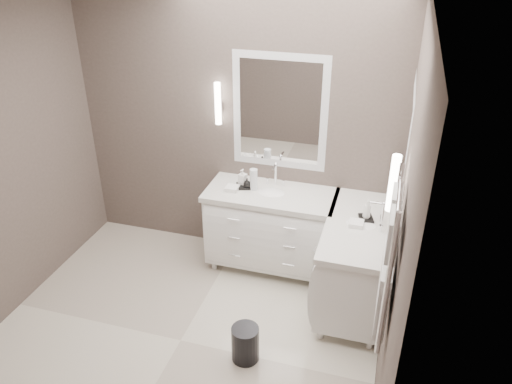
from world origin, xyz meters
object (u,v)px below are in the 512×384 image
(vanity_back, at_px, (271,225))
(towel_ladder, at_px, (388,265))
(vanity_right, at_px, (357,259))
(waste_bin, at_px, (245,343))

(vanity_back, xyz_separation_m, towel_ladder, (1.10, -1.63, 0.91))
(vanity_right, xyz_separation_m, towel_ladder, (0.23, -1.30, 0.91))
(vanity_back, bearing_deg, waste_bin, -84.12)
(vanity_right, relative_size, towel_ladder, 1.38)
(vanity_right, bearing_deg, waste_bin, -128.90)
(vanity_right, distance_m, waste_bin, 1.23)
(vanity_back, xyz_separation_m, vanity_right, (0.88, -0.33, 0.00))
(towel_ladder, bearing_deg, vanity_right, 99.84)
(vanity_right, bearing_deg, towel_ladder, -80.16)
(vanity_back, bearing_deg, vanity_right, -20.38)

